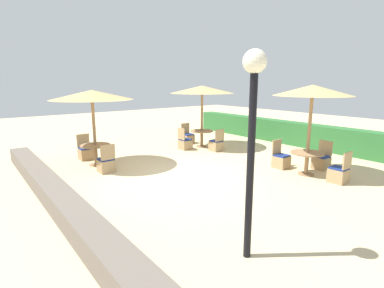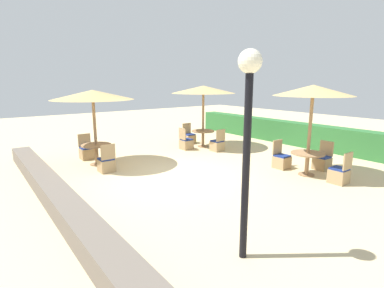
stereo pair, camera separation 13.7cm
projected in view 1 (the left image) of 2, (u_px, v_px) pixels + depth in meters
ground_plane at (177, 175)px, 9.32m from camera, size 40.00×40.00×0.00m
hedge_row at (303, 135)px, 13.35m from camera, size 13.00×0.70×1.02m
stone_border at (54, 194)px, 7.13m from camera, size 10.00×0.56×0.46m
lamp_post at (253, 115)px, 4.50m from camera, size 0.36×0.36×3.32m
parasol_front_left at (92, 95)px, 9.91m from camera, size 2.71×2.71×2.57m
round_table_front_left at (96, 149)px, 10.29m from camera, size 1.01×1.01×0.72m
patio_chair_front_left_east at (106, 164)px, 9.53m from camera, size 0.46×0.46×0.93m
patio_chair_front_left_west at (86, 152)px, 11.10m from camera, size 0.46×0.46×0.93m
parasol_back_right at (313, 91)px, 8.82m from camera, size 2.31×2.31×2.75m
round_table_back_right at (307, 157)px, 9.24m from camera, size 1.00×1.00×0.71m
patio_chair_back_right_west at (281, 160)px, 10.03m from camera, size 0.46×0.46×0.93m
patio_chair_back_right_east at (339, 174)px, 8.55m from camera, size 0.46×0.46×0.93m
patio_chair_back_right_north at (321, 161)px, 9.90m from camera, size 0.46×0.46×0.93m
parasol_back_left at (202, 90)px, 12.81m from camera, size 2.74×2.74×2.67m
round_table_back_left at (202, 134)px, 13.21m from camera, size 1.00×1.00×0.72m
patio_chair_back_left_east at (216, 145)px, 12.45m from camera, size 0.46×0.46×0.93m
patio_chair_back_left_west at (188, 138)px, 13.97m from camera, size 0.46×0.46×0.93m
patio_chair_back_left_south at (185, 143)px, 12.74m from camera, size 0.46×0.46×0.93m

